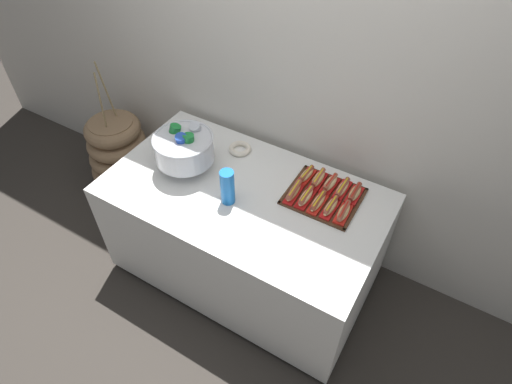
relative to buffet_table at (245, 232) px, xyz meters
name	(u,v)px	position (x,y,z in m)	size (l,w,h in m)	color
ground_plane	(246,269)	(0.00, 0.00, -0.40)	(10.00, 10.00, 0.00)	#38332D
back_wall	(294,66)	(0.00, 0.56, 0.90)	(6.00, 0.10, 2.60)	silver
buffet_table	(245,232)	(0.00, 0.00, 0.00)	(1.62, 0.91, 0.77)	white
floor_vase	(120,156)	(-1.30, 0.22, -0.10)	(0.50, 0.50, 1.10)	#896B4C
serving_tray	(324,196)	(0.41, 0.20, 0.37)	(0.41, 0.36, 0.01)	#472B19
hot_dog_0	(294,192)	(0.26, 0.11, 0.40)	(0.07, 0.18, 0.07)	red
hot_dog_1	(306,197)	(0.34, 0.12, 0.40)	(0.06, 0.17, 0.06)	#B21414
hot_dog_2	(318,202)	(0.41, 0.12, 0.40)	(0.06, 0.18, 0.06)	red
hot_dog_3	(331,207)	(0.49, 0.12, 0.40)	(0.06, 0.17, 0.06)	red
hot_dog_4	(343,212)	(0.56, 0.12, 0.40)	(0.07, 0.16, 0.06)	red
hot_dog_5	(306,175)	(0.26, 0.28, 0.40)	(0.07, 0.16, 0.06)	red
hot_dog_6	(318,179)	(0.33, 0.28, 0.40)	(0.07, 0.17, 0.06)	#B21414
hot_dog_7	(330,184)	(0.41, 0.28, 0.40)	(0.07, 0.17, 0.06)	#B21414
hot_dog_8	(342,189)	(0.48, 0.28, 0.40)	(0.06, 0.18, 0.06)	red
hot_dog_9	(355,193)	(0.56, 0.28, 0.40)	(0.07, 0.16, 0.06)	red
punch_bowl	(184,147)	(-0.42, 0.01, 0.51)	(0.36, 0.37, 0.27)	silver
cup_stack	(227,187)	(-0.04, -0.10, 0.47)	(0.08, 0.08, 0.22)	blue
donut	(240,149)	(-0.22, 0.30, 0.38)	(0.14, 0.14, 0.03)	silver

